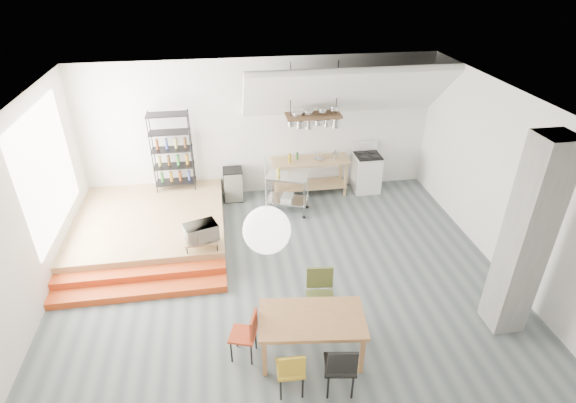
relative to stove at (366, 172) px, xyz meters
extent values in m
plane|color=#4D5759|center=(-2.50, -3.16, -0.48)|extent=(8.00, 8.00, 0.00)
cube|color=silver|center=(-2.50, 0.34, 1.12)|extent=(8.00, 0.04, 3.20)
cube|color=silver|center=(-6.50, -3.16, 1.12)|extent=(0.04, 7.00, 3.20)
cube|color=silver|center=(1.50, -3.16, 1.12)|extent=(0.04, 7.00, 3.20)
cube|color=white|center=(-2.50, -3.16, 2.72)|extent=(8.00, 7.00, 0.02)
cube|color=white|center=(-0.70, -0.26, 2.07)|extent=(4.40, 1.44, 1.32)
cube|color=white|center=(-6.48, -1.66, 1.32)|extent=(0.02, 2.50, 2.20)
cube|color=#9E7C4F|center=(-5.00, -1.16, -0.28)|extent=(3.00, 3.00, 0.40)
cube|color=#C64417|center=(-5.00, -3.11, -0.41)|extent=(3.00, 0.35, 0.13)
cube|color=#C64417|center=(-5.00, -2.76, -0.35)|extent=(3.00, 0.35, 0.27)
cube|color=slate|center=(0.80, -4.66, 1.12)|extent=(0.50, 0.50, 3.20)
cube|color=#9E7C4F|center=(-1.40, -0.01, 0.40)|extent=(1.80, 0.60, 0.06)
cube|color=#9E7C4F|center=(-1.40, -0.01, -0.23)|extent=(1.70, 0.55, 0.04)
cube|color=#9E7C4F|center=(-0.58, 0.21, -0.05)|extent=(0.06, 0.06, 0.86)
cube|color=#9E7C4F|center=(-2.22, 0.21, -0.05)|extent=(0.06, 0.06, 0.86)
cube|color=#9E7C4F|center=(-0.58, -0.23, -0.05)|extent=(0.06, 0.06, 0.86)
cube|color=#9E7C4F|center=(-2.22, -0.23, -0.05)|extent=(0.06, 0.06, 0.86)
cube|color=white|center=(0.00, -0.01, -0.03)|extent=(0.60, 0.60, 0.90)
cube|color=black|center=(0.00, -0.01, 0.44)|extent=(0.58, 0.58, 0.03)
cube|color=white|center=(0.00, 0.27, 0.57)|extent=(0.60, 0.05, 0.25)
cylinder|color=black|center=(0.14, 0.13, 0.46)|extent=(0.18, 0.18, 0.02)
cylinder|color=black|center=(-0.14, 0.13, 0.46)|extent=(0.18, 0.18, 0.02)
cylinder|color=black|center=(0.14, -0.15, 0.46)|extent=(0.18, 0.18, 0.02)
cylinder|color=black|center=(-0.14, -0.15, 0.46)|extent=(0.18, 0.18, 0.02)
cube|color=#442D1B|center=(-1.40, -0.21, 1.57)|extent=(1.20, 0.50, 0.05)
cylinder|color=black|center=(-1.90, -0.21, 2.14)|extent=(0.02, 0.02, 1.15)
cylinder|color=black|center=(-0.90, -0.21, 2.14)|extent=(0.02, 0.02, 1.15)
cylinder|color=silver|center=(-1.90, -0.26, 1.43)|extent=(0.16, 0.16, 0.12)
cylinder|color=silver|center=(-1.70, -0.26, 1.41)|extent=(0.20, 0.20, 0.16)
cylinder|color=silver|center=(-1.50, -0.26, 1.39)|extent=(0.16, 0.16, 0.20)
cylinder|color=silver|center=(-1.30, -0.26, 1.43)|extent=(0.20, 0.20, 0.12)
cylinder|color=silver|center=(-1.10, -0.26, 1.41)|extent=(0.16, 0.16, 0.16)
cylinder|color=silver|center=(-0.90, -0.26, 1.39)|extent=(0.20, 0.20, 0.20)
cylinder|color=black|center=(-4.08, 0.22, 0.82)|extent=(0.02, 0.02, 1.80)
cylinder|color=black|center=(-4.92, 0.22, 0.82)|extent=(0.02, 0.02, 1.80)
cylinder|color=black|center=(-4.08, -0.14, 0.82)|extent=(0.02, 0.02, 1.80)
cylinder|color=black|center=(-4.92, -0.14, 0.82)|extent=(0.02, 0.02, 1.80)
cube|color=black|center=(-4.50, 0.04, 0.07)|extent=(0.88, 0.38, 0.02)
cube|color=black|center=(-4.50, 0.04, 0.47)|extent=(0.88, 0.38, 0.02)
cube|color=black|center=(-4.50, 0.04, 0.87)|extent=(0.88, 0.38, 0.02)
cube|color=black|center=(-4.50, 0.04, 1.27)|extent=(0.88, 0.38, 0.02)
cube|color=black|center=(-4.50, 0.04, 1.67)|extent=(0.88, 0.38, 0.03)
cylinder|color=#338136|center=(-4.50, 0.04, 0.21)|extent=(0.07, 0.07, 0.24)
cylinder|color=#AA731C|center=(-4.50, 0.04, 0.61)|extent=(0.07, 0.07, 0.24)
cylinder|color=brown|center=(-4.50, 0.04, 1.01)|extent=(0.07, 0.07, 0.24)
cube|color=#9E7C4F|center=(-3.90, -2.41, 0.07)|extent=(0.60, 0.40, 0.03)
cylinder|color=black|center=(-3.63, -2.24, -0.01)|extent=(0.02, 0.02, 0.13)
cylinder|color=black|center=(-4.17, -2.24, -0.01)|extent=(0.02, 0.02, 0.13)
cylinder|color=black|center=(-3.63, -2.58, -0.01)|extent=(0.02, 0.02, 0.13)
cylinder|color=black|center=(-4.17, -2.58, -0.01)|extent=(0.02, 0.02, 0.13)
sphere|color=white|center=(-2.93, -4.75, 1.72)|extent=(0.60, 0.60, 0.60)
cube|color=#945F36|center=(-2.33, -4.82, 0.20)|extent=(1.59, 1.02, 0.06)
cube|color=#945F36|center=(-1.62, -4.54, -0.15)|extent=(0.07, 0.07, 0.66)
cube|color=#945F36|center=(-2.96, -4.38, -0.15)|extent=(0.07, 0.07, 0.66)
cube|color=#945F36|center=(-1.70, -5.25, -0.15)|extent=(0.07, 0.07, 0.66)
cube|color=#945F36|center=(-3.04, -5.09, -0.15)|extent=(0.07, 0.07, 0.66)
cube|color=olive|center=(-2.73, -5.38, -0.07)|extent=(0.38, 0.38, 0.04)
cube|color=olive|center=(-2.73, -5.55, 0.16)|extent=(0.35, 0.05, 0.32)
cylinder|color=black|center=(-2.88, -5.52, -0.28)|extent=(0.03, 0.03, 0.40)
cylinder|color=black|center=(-2.59, -5.53, -0.28)|extent=(0.03, 0.03, 0.40)
cylinder|color=black|center=(-2.87, -5.23, -0.28)|extent=(0.03, 0.03, 0.40)
cylinder|color=black|center=(-2.58, -5.24, -0.28)|extent=(0.03, 0.03, 0.40)
cube|color=black|center=(-2.08, -5.46, -0.03)|extent=(0.46, 0.46, 0.04)
cube|color=black|center=(-2.10, -5.64, 0.22)|extent=(0.38, 0.10, 0.35)
cylinder|color=black|center=(-2.26, -5.60, -0.26)|extent=(0.03, 0.03, 0.44)
cylinder|color=black|center=(-1.94, -5.64, -0.26)|extent=(0.03, 0.03, 0.44)
cylinder|color=black|center=(-2.21, -5.28, -0.26)|extent=(0.03, 0.03, 0.44)
cylinder|color=black|center=(-1.90, -5.32, -0.26)|extent=(0.03, 0.03, 0.44)
cube|color=#535C2B|center=(-2.07, -4.24, 0.01)|extent=(0.48, 0.48, 0.04)
cube|color=#535C2B|center=(-2.05, -4.04, 0.28)|extent=(0.42, 0.09, 0.38)
cylinder|color=black|center=(-1.88, -4.08, -0.24)|extent=(0.03, 0.03, 0.48)
cylinder|color=black|center=(-2.23, -4.04, -0.24)|extent=(0.03, 0.03, 0.48)
cylinder|color=black|center=(-1.92, -4.43, -0.24)|extent=(0.03, 0.03, 0.48)
cylinder|color=black|center=(-2.27, -4.39, -0.24)|extent=(0.03, 0.03, 0.48)
cube|color=#AA3518|center=(-3.31, -4.70, -0.07)|extent=(0.46, 0.46, 0.04)
cube|color=#AA3518|center=(-3.15, -4.75, 0.16)|extent=(0.14, 0.34, 0.32)
cylinder|color=black|center=(-3.21, -4.88, -0.28)|extent=(0.03, 0.03, 0.40)
cylinder|color=black|center=(-3.12, -4.60, -0.28)|extent=(0.03, 0.03, 0.40)
cylinder|color=black|center=(-3.49, -4.80, -0.28)|extent=(0.03, 0.03, 0.40)
cylinder|color=black|center=(-3.40, -4.51, -0.28)|extent=(0.03, 0.03, 0.40)
cube|color=silver|center=(-2.05, -0.74, 0.40)|extent=(1.02, 0.79, 0.04)
cube|color=silver|center=(-2.05, -0.74, -0.18)|extent=(1.02, 0.79, 0.03)
cylinder|color=silver|center=(-1.58, -0.68, -0.03)|extent=(0.03, 0.03, 0.86)
sphere|color=black|center=(-1.58, -0.68, -0.44)|extent=(0.08, 0.08, 0.08)
cylinder|color=silver|center=(-2.37, -0.38, -0.03)|extent=(0.03, 0.03, 0.86)
sphere|color=black|center=(-2.37, -0.38, -0.44)|extent=(0.08, 0.08, 0.08)
cylinder|color=silver|center=(-1.74, -1.09, -0.03)|extent=(0.03, 0.03, 0.86)
sphere|color=black|center=(-1.74, -1.09, -0.44)|extent=(0.08, 0.08, 0.08)
cylinder|color=silver|center=(-2.52, -0.80, -0.03)|extent=(0.03, 0.03, 0.86)
sphere|color=black|center=(-2.52, -0.80, -0.44)|extent=(0.08, 0.08, 0.08)
cube|color=black|center=(-3.21, 0.04, -0.10)|extent=(0.45, 0.45, 0.76)
imported|color=beige|center=(-3.90, -2.41, 0.24)|extent=(0.67, 0.56, 0.32)
imported|color=silver|center=(-1.21, -0.06, 0.46)|extent=(0.28, 0.28, 0.06)
camera|label=1|loc=(-3.38, -9.36, 4.79)|focal=28.00mm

